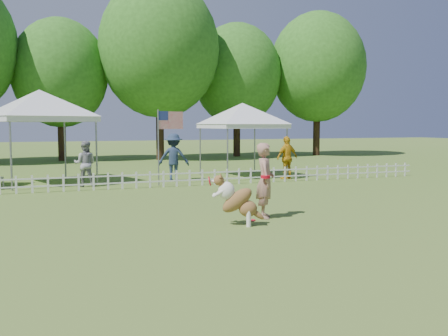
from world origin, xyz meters
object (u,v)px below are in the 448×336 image
at_px(frisbee_on_turf, 251,220).
at_px(canopy_tent_right, 242,141).
at_px(handler, 265,181).
at_px(dog, 238,200).
at_px(canopy_tent_left, 41,138).
at_px(spectator_c, 287,158).
at_px(spectator_b, 174,157).
at_px(flag_pole, 158,148).
at_px(spectator_a, 85,164).

relative_size(frisbee_on_turf, canopy_tent_right, 0.07).
xyz_separation_m(handler, dog, (-0.99, -0.66, -0.34)).
bearing_deg(canopy_tent_left, spectator_c, -30.48).
relative_size(frisbee_on_turf, canopy_tent_left, 0.06).
relative_size(handler, canopy_tent_left, 0.52).
bearing_deg(handler, spectator_b, 23.30).
xyz_separation_m(handler, frisbee_on_turf, (-0.47, -0.20, -0.91)).
relative_size(handler, canopy_tent_right, 0.59).
height_order(frisbee_on_turf, canopy_tent_left, canopy_tent_left).
bearing_deg(flag_pole, canopy_tent_right, 13.18).
relative_size(frisbee_on_turf, spectator_a, 0.13).
height_order(dog, canopy_tent_right, canopy_tent_right).
bearing_deg(canopy_tent_left, canopy_tent_right, -22.52).
height_order(canopy_tent_right, spectator_b, canopy_tent_right).
xyz_separation_m(spectator_b, spectator_c, (4.64, -1.05, -0.06)).
height_order(spectator_b, spectator_c, spectator_b).
xyz_separation_m(canopy_tent_right, flag_pole, (-4.16, -1.77, -0.15)).
bearing_deg(handler, dog, 147.20).
bearing_deg(canopy_tent_right, spectator_a, -175.66).
bearing_deg(canopy_tent_right, dog, -118.27).
height_order(flag_pole, spectator_a, flag_pole).
bearing_deg(spectator_c, flag_pole, -10.56).
distance_m(canopy_tent_right, spectator_b, 3.31).
bearing_deg(spectator_b, dog, 102.95).
relative_size(canopy_tent_right, spectator_a, 1.86).
xyz_separation_m(canopy_tent_left, spectator_a, (1.50, -1.70, -0.93)).
bearing_deg(handler, canopy_tent_left, 50.82).
bearing_deg(canopy_tent_left, frisbee_on_turf, -83.64).
xyz_separation_m(frisbee_on_turf, canopy_tent_right, (3.71, 9.32, 1.57)).
bearing_deg(spectator_b, frisbee_on_turf, 105.99).
height_order(handler, frisbee_on_turf, handler).
xyz_separation_m(dog, flag_pole, (0.07, 8.01, 0.84)).
xyz_separation_m(dog, spectator_a, (-2.55, 8.68, 0.26)).
xyz_separation_m(canopy_tent_left, spectator_b, (5.06, -1.04, -0.81)).
relative_size(handler, spectator_a, 1.09).
bearing_deg(spectator_b, spectator_c, -173.55).
bearing_deg(flag_pole, canopy_tent_left, 140.19).
xyz_separation_m(handler, spectator_b, (0.02, 8.68, 0.04)).
distance_m(handler, spectator_b, 8.68).
distance_m(frisbee_on_turf, spectator_c, 9.41).
bearing_deg(spectator_a, canopy_tent_left, -33.23).
relative_size(handler, frisbee_on_turf, 8.22).
height_order(frisbee_on_turf, canopy_tent_right, canopy_tent_right).
xyz_separation_m(frisbee_on_turf, spectator_c, (5.13, 7.84, 0.89)).
bearing_deg(frisbee_on_turf, canopy_tent_left, 114.70).
bearing_deg(spectator_c, canopy_tent_left, -25.64).
bearing_deg(spectator_b, flag_pole, 73.86).
height_order(canopy_tent_left, spectator_b, canopy_tent_left).
distance_m(handler, frisbee_on_turf, 1.05).
relative_size(frisbee_on_turf, spectator_b, 0.12).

